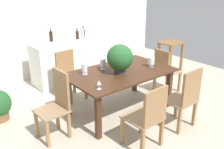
# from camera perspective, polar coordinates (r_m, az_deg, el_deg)

# --- Properties ---
(ground_plane) EXTENTS (7.04, 7.04, 0.00)m
(ground_plane) POSITION_cam_1_polar(r_m,az_deg,el_deg) (4.50, 2.32, -8.42)
(ground_plane) COLOR #BCB29E
(back_wall) EXTENTS (6.40, 0.10, 2.60)m
(back_wall) POSITION_cam_1_polar(r_m,az_deg,el_deg) (6.18, -13.95, 11.96)
(back_wall) COLOR silver
(back_wall) RESTS_ON ground
(dining_table) EXTENTS (1.80, 1.10, 0.74)m
(dining_table) POSITION_cam_1_polar(r_m,az_deg,el_deg) (4.27, 1.84, -0.49)
(dining_table) COLOR #422616
(dining_table) RESTS_ON ground
(chair_head_end) EXTENTS (0.43, 0.43, 1.02)m
(chair_head_end) POSITION_cam_1_polar(r_m,az_deg,el_deg) (3.71, -12.45, -6.16)
(chair_head_end) COLOR olive
(chair_head_end) RESTS_ON ground
(chair_near_left) EXTENTS (0.47, 0.47, 0.93)m
(chair_near_left) POSITION_cam_1_polar(r_m,az_deg,el_deg) (3.40, 8.33, -9.18)
(chair_near_left) COLOR olive
(chair_near_left) RESTS_ON ground
(chair_far_left) EXTENTS (0.46, 0.50, 0.92)m
(chair_far_left) POSITION_cam_1_polar(r_m,az_deg,el_deg) (4.91, -9.89, 0.41)
(chair_far_left) COLOR olive
(chair_far_left) RESTS_ON ground
(chair_near_right) EXTENTS (0.46, 0.42, 0.98)m
(chair_near_right) POSITION_cam_1_polar(r_m,az_deg,el_deg) (3.96, 16.38, -4.87)
(chair_near_right) COLOR olive
(chair_near_right) RESTS_ON ground
(chair_foot_end) EXTENTS (0.48, 0.42, 0.92)m
(chair_foot_end) POSITION_cam_1_polar(r_m,az_deg,el_deg) (5.14, 11.98, 1.14)
(chair_foot_end) COLOR olive
(chair_foot_end) RESTS_ON ground
(flower_centerpiece) EXTENTS (0.44, 0.44, 0.49)m
(flower_centerpiece) POSITION_cam_1_polar(r_m,az_deg,el_deg) (4.08, 1.82, 3.76)
(flower_centerpiece) COLOR #333338
(flower_centerpiece) RESTS_ON dining_table
(crystal_vase_left) EXTENTS (0.12, 0.12, 0.17)m
(crystal_vase_left) POSITION_cam_1_polar(r_m,az_deg,el_deg) (4.48, 8.93, 3.04)
(crystal_vase_left) COLOR silver
(crystal_vase_left) RESTS_ON dining_table
(crystal_vase_center_near) EXTENTS (0.10, 0.10, 0.20)m
(crystal_vase_center_near) POSITION_cam_1_polar(r_m,az_deg,el_deg) (4.29, -2.12, 2.69)
(crystal_vase_center_near) COLOR silver
(crystal_vase_center_near) RESTS_ON dining_table
(crystal_vase_right) EXTENTS (0.10, 0.10, 0.18)m
(crystal_vase_right) POSITION_cam_1_polar(r_m,az_deg,el_deg) (4.10, -6.30, 1.41)
(crystal_vase_right) COLOR silver
(crystal_vase_right) RESTS_ON dining_table
(wine_glass) EXTENTS (0.06, 0.06, 0.13)m
(wine_glass) POSITION_cam_1_polar(r_m,az_deg,el_deg) (3.53, -3.00, -1.95)
(wine_glass) COLOR silver
(wine_glass) RESTS_ON dining_table
(kitchen_counter) EXTENTS (1.72, 0.62, 0.93)m
(kitchen_counter) POSITION_cam_1_polar(r_m,az_deg,el_deg) (5.78, -9.34, 3.16)
(kitchen_counter) COLOR silver
(kitchen_counter) RESTS_ON ground
(wine_bottle_green) EXTENTS (0.07, 0.07, 0.26)m
(wine_bottle_green) POSITION_cam_1_polar(r_m,az_deg,el_deg) (5.93, -6.59, 9.38)
(wine_bottle_green) COLOR #0F1E38
(wine_bottle_green) RESTS_ON kitchen_counter
(wine_bottle_dark) EXTENTS (0.07, 0.07, 0.31)m
(wine_bottle_dark) POSITION_cam_1_polar(r_m,az_deg,el_deg) (5.73, -6.79, 9.21)
(wine_bottle_dark) COLOR #B2BFB7
(wine_bottle_dark) RESTS_ON kitchen_counter
(wine_bottle_tall) EXTENTS (0.07, 0.07, 0.26)m
(wine_bottle_tall) POSITION_cam_1_polar(r_m,az_deg,el_deg) (5.77, -7.95, 8.97)
(wine_bottle_tall) COLOR black
(wine_bottle_tall) RESTS_ON kitchen_counter
(wine_bottle_clear) EXTENTS (0.07, 0.07, 0.29)m
(wine_bottle_clear) POSITION_cam_1_polar(r_m,az_deg,el_deg) (5.64, -13.76, 8.48)
(wine_bottle_clear) COLOR black
(wine_bottle_clear) RESTS_ON kitchen_counter
(side_table) EXTENTS (0.52, 0.45, 0.79)m
(side_table) POSITION_cam_1_polar(r_m,az_deg,el_deg) (6.25, 13.20, 5.11)
(side_table) COLOR brown
(side_table) RESTS_ON ground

